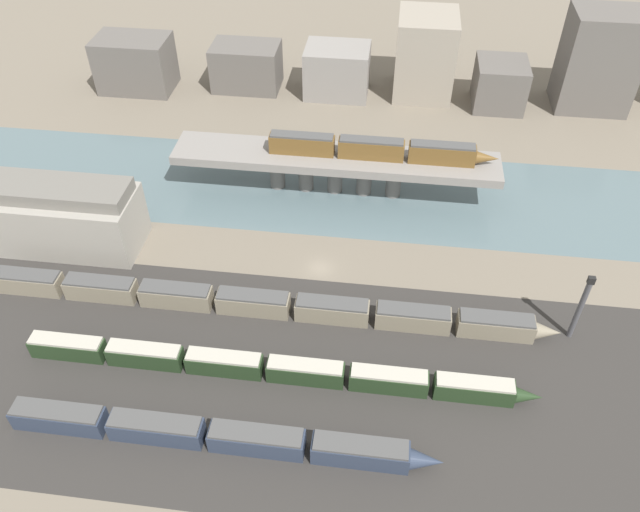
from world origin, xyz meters
TOP-DOWN VIEW (x-y plane):
  - ground_plane at (0.00, 0.00)m, footprint 400.00×400.00m
  - railbed_yard at (0.00, -24.00)m, footprint 280.00×42.00m
  - river_water at (0.00, 23.04)m, footprint 320.00×28.91m
  - bridge at (0.00, 23.04)m, footprint 63.00×9.87m
  - train_on_bridge at (8.09, 23.04)m, footprint 43.24×2.69m
  - train_yard_near at (-9.04, -35.31)m, footprint 57.90×3.15m
  - train_yard_mid at (-3.84, -23.55)m, footprint 75.01×2.70m
  - train_yard_far at (-7.87, -11.22)m, footprint 92.07×3.19m
  - warehouse_building at (-47.49, 1.19)m, footprint 29.84×11.41m
  - signal_tower at (40.34, -10.18)m, footprint 1.00×0.84m
  - city_block_far_left at (-53.43, 60.00)m, footprint 17.69×11.60m
  - city_block_left at (-26.50, 63.92)m, footprint 16.38×10.84m
  - city_block_center at (-3.92, 63.54)m, footprint 15.35×11.84m
  - city_block_right at (16.85, 67.03)m, footprint 13.86×15.93m
  - city_block_far_right at (34.86, 62.52)m, footprint 11.71×12.48m
  - city_block_tall at (56.35, 65.07)m, footprint 16.45×12.73m

SIDE VIEW (x-z plane):
  - ground_plane at x=0.00m, z-range 0.00..0.00m
  - river_water at x=0.00m, z-range 0.00..0.01m
  - railbed_yard at x=0.00m, z-range 0.00..0.01m
  - train_yard_mid at x=-3.84m, z-range -0.03..3.46m
  - train_yard_near at x=-9.04m, z-range -0.04..3.57m
  - train_yard_far at x=-7.87m, z-range -0.03..3.70m
  - city_block_far_right at x=34.86m, z-range 0.00..10.62m
  - city_block_left at x=-26.50m, z-range 0.00..10.80m
  - city_block_center at x=-3.92m, z-range 0.00..11.68m
  - warehouse_building at x=-47.49m, z-range -0.32..12.58m
  - signal_tower at x=40.34m, z-range -0.01..12.66m
  - city_block_far_left at x=-53.43m, z-range 0.00..12.83m
  - bridge at x=0.00m, z-range 2.43..10.77m
  - city_block_right at x=16.85m, z-range 0.00..19.06m
  - train_on_bridge at x=8.09m, z-range 8.30..12.27m
  - city_block_tall at x=56.35m, z-range 0.00..22.54m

